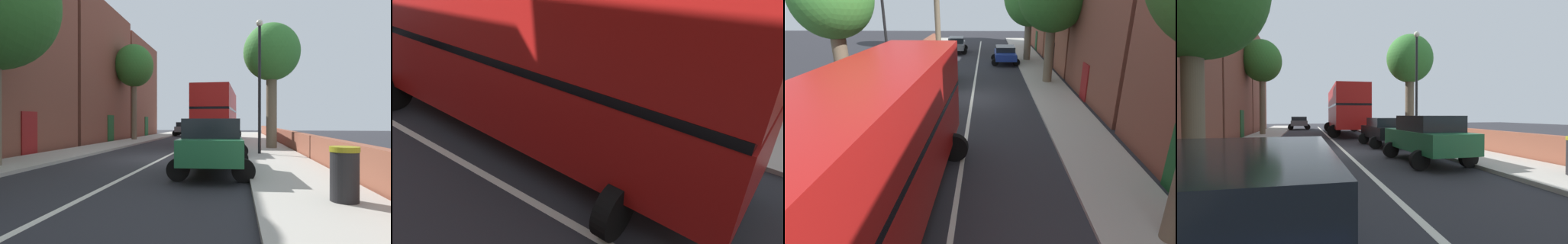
# 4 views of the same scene
# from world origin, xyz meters

# --- Properties ---
(ground_plane) EXTENTS (84.00, 84.00, 0.00)m
(ground_plane) POSITION_xyz_m (0.00, 0.00, 0.00)
(ground_plane) COLOR #28282D
(road_centre_line) EXTENTS (0.16, 54.00, 0.01)m
(road_centre_line) POSITION_xyz_m (0.00, 0.00, 0.00)
(road_centre_line) COLOR silver
(road_centre_line) RESTS_ON ground
(sidewalk_left) EXTENTS (2.60, 60.00, 0.12)m
(sidewalk_left) POSITION_xyz_m (-4.90, 0.00, 0.06)
(sidewalk_left) COLOR #B2ADA3
(sidewalk_left) RESTS_ON ground
(sidewalk_right) EXTENTS (2.60, 60.00, 0.12)m
(sidewalk_right) POSITION_xyz_m (4.90, 0.00, 0.06)
(sidewalk_right) COLOR #B2ADA3
(sidewalk_right) RESTS_ON ground
(terraced_houses_left) EXTENTS (4.07, 47.62, 10.60)m
(terraced_houses_left) POSITION_xyz_m (-8.50, 0.45, 4.98)
(terraced_houses_left) COLOR brown
(terraced_houses_left) RESTS_ON ground
(boundary_wall_right) EXTENTS (0.36, 54.00, 1.05)m
(boundary_wall_right) POSITION_xyz_m (6.45, 0.00, 0.52)
(boundary_wall_right) COLOR brown
(boundary_wall_right) RESTS_ON ground
(double_decker_bus) EXTENTS (3.83, 11.17, 4.06)m
(double_decker_bus) POSITION_xyz_m (1.70, 11.32, 2.35)
(double_decker_bus) COLOR red
(double_decker_bus) RESTS_ON ground
(parked_car_green_right_0) EXTENTS (2.52, 4.41, 1.72)m
(parked_car_green_right_0) POSITION_xyz_m (2.50, -3.85, 0.97)
(parked_car_green_right_0) COLOR #1E6038
(parked_car_green_right_0) RESTS_ON ground
(parked_car_blue_left_1) EXTENTS (2.51, 3.95, 1.52)m
(parked_car_blue_left_1) POSITION_xyz_m (-2.50, -11.07, 0.88)
(parked_car_blue_left_1) COLOR #1E389E
(parked_car_blue_left_1) RESTS_ON ground
(parked_car_grey_right_2) EXTENTS (2.53, 4.54, 1.61)m
(parked_car_grey_right_2) POSITION_xyz_m (2.50, -17.30, 0.92)
(parked_car_grey_right_2) COLOR slate
(parked_car_grey_right_2) RESTS_ON ground
(parked_car_black_right_3) EXTENTS (2.50, 4.12, 1.58)m
(parked_car_black_right_3) POSITION_xyz_m (2.50, 1.65, 0.91)
(parked_car_black_right_3) COLOR black
(parked_car_black_right_3) RESTS_ON ground
(street_tree_right_1) EXTENTS (3.21, 3.21, 7.13)m
(street_tree_right_1) POSITION_xyz_m (5.20, 4.77, 5.46)
(street_tree_right_1) COLOR brown
(street_tree_right_1) RESTS_ON sidewalk_right
(lamppost_right) EXTENTS (0.32, 0.32, 6.31)m
(lamppost_right) POSITION_xyz_m (4.30, 1.40, 3.81)
(lamppost_right) COLOR black
(lamppost_right) RESTS_ON sidewalk_right
(litter_bin_right) EXTENTS (0.55, 0.55, 1.05)m
(litter_bin_right) POSITION_xyz_m (5.30, -7.34, 0.65)
(litter_bin_right) COLOR black
(litter_bin_right) RESTS_ON sidewalk_right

